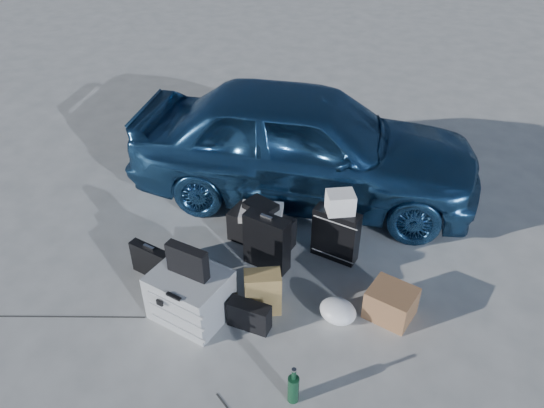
{
  "coord_description": "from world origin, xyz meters",
  "views": [
    {
      "loc": [
        1.42,
        -2.93,
        3.52
      ],
      "look_at": [
        0.16,
        0.85,
        0.68
      ],
      "focal_mm": 35.0,
      "sensor_mm": 36.0,
      "label": 1
    }
  ],
  "objects_px": {
    "suitcase_left": "(267,242)",
    "pelican_case": "(191,295)",
    "green_bottle": "(293,385)",
    "car": "(305,143)",
    "briefcase": "(151,262)",
    "duffel_bag": "(261,229)",
    "suitcase_right": "(336,234)",
    "cardboard_box": "(391,303)"
  },
  "relations": [
    {
      "from": "suitcase_left",
      "to": "pelican_case",
      "type": "bearing_deg",
      "value": -103.87
    },
    {
      "from": "pelican_case",
      "to": "green_bottle",
      "type": "distance_m",
      "value": 1.23
    },
    {
      "from": "car",
      "to": "pelican_case",
      "type": "xyz_separation_m",
      "value": [
        -0.4,
        -2.16,
        -0.43
      ]
    },
    {
      "from": "briefcase",
      "to": "suitcase_left",
      "type": "bearing_deg",
      "value": 39.28
    },
    {
      "from": "car",
      "to": "duffel_bag",
      "type": "distance_m",
      "value": 1.15
    },
    {
      "from": "briefcase",
      "to": "suitcase_right",
      "type": "xyz_separation_m",
      "value": [
        1.59,
        0.83,
        0.1
      ]
    },
    {
      "from": "car",
      "to": "cardboard_box",
      "type": "height_order",
      "value": "car"
    },
    {
      "from": "duffel_bag",
      "to": "cardboard_box",
      "type": "distance_m",
      "value": 1.53
    },
    {
      "from": "pelican_case",
      "to": "suitcase_right",
      "type": "xyz_separation_m",
      "value": [
        1.01,
        1.16,
        0.04
      ]
    },
    {
      "from": "suitcase_right",
      "to": "briefcase",
      "type": "bearing_deg",
      "value": -140.31
    },
    {
      "from": "suitcase_right",
      "to": "pelican_case",
      "type": "bearing_deg",
      "value": -119.07
    },
    {
      "from": "suitcase_right",
      "to": "cardboard_box",
      "type": "bearing_deg",
      "value": -32.0
    },
    {
      "from": "suitcase_right",
      "to": "duffel_bag",
      "type": "bearing_deg",
      "value": -165.8
    },
    {
      "from": "duffel_bag",
      "to": "cardboard_box",
      "type": "xyz_separation_m",
      "value": [
        1.41,
        -0.6,
        -0.02
      ]
    },
    {
      "from": "duffel_bag",
      "to": "green_bottle",
      "type": "relative_size",
      "value": 1.94
    },
    {
      "from": "pelican_case",
      "to": "cardboard_box",
      "type": "bearing_deg",
      "value": 30.65
    },
    {
      "from": "suitcase_left",
      "to": "car",
      "type": "bearing_deg",
      "value": 103.78
    },
    {
      "from": "suitcase_right",
      "to": "suitcase_left",
      "type": "bearing_deg",
      "value": -138.02
    },
    {
      "from": "green_bottle",
      "to": "pelican_case",
      "type": "bearing_deg",
      "value": 153.18
    },
    {
      "from": "suitcase_left",
      "to": "green_bottle",
      "type": "height_order",
      "value": "suitcase_left"
    },
    {
      "from": "pelican_case",
      "to": "suitcase_right",
      "type": "bearing_deg",
      "value": 61.64
    },
    {
      "from": "car",
      "to": "briefcase",
      "type": "relative_size",
      "value": 8.86
    },
    {
      "from": "car",
      "to": "suitcase_left",
      "type": "bearing_deg",
      "value": 174.17
    },
    {
      "from": "duffel_bag",
      "to": "cardboard_box",
      "type": "height_order",
      "value": "duffel_bag"
    },
    {
      "from": "suitcase_left",
      "to": "cardboard_box",
      "type": "bearing_deg",
      "value": 0.37
    },
    {
      "from": "car",
      "to": "pelican_case",
      "type": "height_order",
      "value": "car"
    },
    {
      "from": "briefcase",
      "to": "duffel_bag",
      "type": "xyz_separation_m",
      "value": [
        0.82,
        0.8,
        -0.0
      ]
    },
    {
      "from": "car",
      "to": "green_bottle",
      "type": "bearing_deg",
      "value": -172.11
    },
    {
      "from": "pelican_case",
      "to": "suitcase_left",
      "type": "xyz_separation_m",
      "value": [
        0.42,
        0.81,
        0.06
      ]
    },
    {
      "from": "car",
      "to": "green_bottle",
      "type": "relative_size",
      "value": 11.23
    },
    {
      "from": "pelican_case",
      "to": "briefcase",
      "type": "bearing_deg",
      "value": 163.05
    },
    {
      "from": "car",
      "to": "suitcase_right",
      "type": "height_order",
      "value": "car"
    },
    {
      "from": "suitcase_right",
      "to": "cardboard_box",
      "type": "xyz_separation_m",
      "value": [
        0.64,
        -0.62,
        -0.13
      ]
    },
    {
      "from": "green_bottle",
      "to": "suitcase_right",
      "type": "bearing_deg",
      "value": 92.77
    },
    {
      "from": "pelican_case",
      "to": "cardboard_box",
      "type": "height_order",
      "value": "pelican_case"
    },
    {
      "from": "duffel_bag",
      "to": "suitcase_left",
      "type": "bearing_deg",
      "value": -50.98
    },
    {
      "from": "green_bottle",
      "to": "duffel_bag",
      "type": "bearing_deg",
      "value": 116.69
    },
    {
      "from": "briefcase",
      "to": "green_bottle",
      "type": "height_order",
      "value": "green_bottle"
    },
    {
      "from": "suitcase_left",
      "to": "duffel_bag",
      "type": "height_order",
      "value": "suitcase_left"
    },
    {
      "from": "suitcase_right",
      "to": "green_bottle",
      "type": "height_order",
      "value": "suitcase_right"
    },
    {
      "from": "car",
      "to": "suitcase_right",
      "type": "xyz_separation_m",
      "value": [
        0.61,
        -1.0,
        -0.38
      ]
    },
    {
      "from": "suitcase_left",
      "to": "green_bottle",
      "type": "xyz_separation_m",
      "value": [
        0.68,
        -1.37,
        -0.12
      ]
    }
  ]
}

